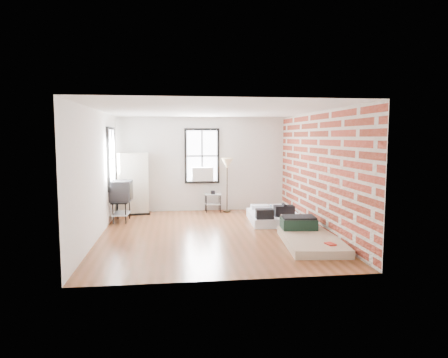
{
  "coord_description": "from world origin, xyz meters",
  "views": [
    {
      "loc": [
        -0.85,
        -8.92,
        2.21
      ],
      "look_at": [
        0.32,
        0.3,
        1.23
      ],
      "focal_mm": 32.0,
      "sensor_mm": 36.0,
      "label": 1
    }
  ],
  "objects": [
    {
      "name": "wardrobe",
      "position": [
        -2.0,
        2.65,
        0.88
      ],
      "size": [
        0.94,
        0.6,
        1.76
      ],
      "rotation": [
        0.0,
        0.0,
        0.11
      ],
      "color": "black",
      "rests_on": "ground"
    },
    {
      "name": "tv_stand",
      "position": [
        -2.21,
        1.68,
        0.77
      ],
      "size": [
        0.57,
        0.78,
        1.07
      ],
      "rotation": [
        0.0,
        0.0,
        -0.05
      ],
      "color": "black",
      "rests_on": "ground"
    },
    {
      "name": "ground",
      "position": [
        0.0,
        0.0,
        0.0
      ],
      "size": [
        6.0,
        6.0,
        0.0
      ],
      "primitive_type": "plane",
      "color": "brown",
      "rests_on": "ground"
    },
    {
      "name": "room_shell",
      "position": [
        0.23,
        0.36,
        1.74
      ],
      "size": [
        5.02,
        6.02,
        2.8
      ],
      "color": "silver",
      "rests_on": "ground"
    },
    {
      "name": "floor_lamp",
      "position": [
        0.71,
        2.65,
        1.36
      ],
      "size": [
        0.34,
        0.34,
        1.6
      ],
      "color": "black",
      "rests_on": "ground"
    },
    {
      "name": "mattress_bare",
      "position": [
        1.94,
        -1.0,
        0.13
      ],
      "size": [
        1.29,
        2.17,
        0.45
      ],
      "rotation": [
        0.0,
        0.0,
        -0.1
      ],
      "color": "tan",
      "rests_on": "ground"
    },
    {
      "name": "side_table",
      "position": [
        0.3,
        2.72,
        0.42
      ],
      "size": [
        0.48,
        0.39,
        0.63
      ],
      "rotation": [
        0.0,
        0.0,
        0.01
      ],
      "color": "black",
      "rests_on": "ground"
    },
    {
      "name": "mattress_main",
      "position": [
        1.74,
        1.11,
        0.15
      ],
      "size": [
        1.36,
        1.78,
        0.55
      ],
      "rotation": [
        0.0,
        0.0,
        -0.06
      ],
      "color": "white",
      "rests_on": "ground"
    }
  ]
}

